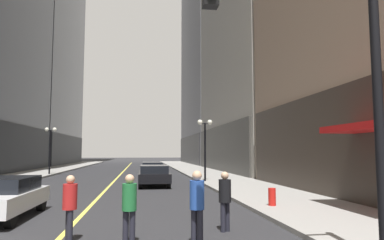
{
  "coord_description": "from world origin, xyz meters",
  "views": [
    {
      "loc": [
        2.01,
        -3.67,
        2.16
      ],
      "look_at": [
        6.27,
        26.32,
        4.91
      ],
      "focal_mm": 33.03,
      "sensor_mm": 36.0,
      "label": 1
    }
  ],
  "objects_px": {
    "pedestrian_in_black_coat": "(225,197)",
    "street_lamp_right_mid": "(205,136)",
    "traffic_light_near_right": "(325,66)",
    "pedestrian_in_red_jacket": "(70,203)",
    "street_lamp_left_far": "(50,140)",
    "car_black": "(154,175)",
    "pedestrian_in_blue_hoodie": "(197,202)",
    "pedestrian_in_green_parka": "(129,204)",
    "car_grey": "(152,169)",
    "fire_hydrant_right": "(272,199)",
    "car_white": "(3,196)"
  },
  "relations": [
    {
      "from": "pedestrian_in_black_coat",
      "to": "street_lamp_right_mid",
      "type": "xyz_separation_m",
      "value": [
        2.11,
        14.8,
        2.32
      ]
    },
    {
      "from": "traffic_light_near_right",
      "to": "street_lamp_right_mid",
      "type": "relative_size",
      "value": 1.28
    },
    {
      "from": "pedestrian_in_red_jacket",
      "to": "street_lamp_left_far",
      "type": "bearing_deg",
      "value": 104.87
    },
    {
      "from": "pedestrian_in_red_jacket",
      "to": "car_black",
      "type": "bearing_deg",
      "value": 79.68
    },
    {
      "from": "pedestrian_in_red_jacket",
      "to": "pedestrian_in_blue_hoodie",
      "type": "bearing_deg",
      "value": -15.02
    },
    {
      "from": "car_black",
      "to": "pedestrian_in_green_parka",
      "type": "relative_size",
      "value": 2.65
    },
    {
      "from": "car_grey",
      "to": "pedestrian_in_blue_hoodie",
      "type": "height_order",
      "value": "pedestrian_in_blue_hoodie"
    },
    {
      "from": "traffic_light_near_right",
      "to": "fire_hydrant_right",
      "type": "height_order",
      "value": "traffic_light_near_right"
    },
    {
      "from": "car_black",
      "to": "traffic_light_near_right",
      "type": "relative_size",
      "value": 0.77
    },
    {
      "from": "car_white",
      "to": "car_black",
      "type": "bearing_deg",
      "value": 62.89
    },
    {
      "from": "traffic_light_near_right",
      "to": "pedestrian_in_black_coat",
      "type": "bearing_deg",
      "value": 106.41
    },
    {
      "from": "car_white",
      "to": "pedestrian_in_red_jacket",
      "type": "relative_size",
      "value": 2.71
    },
    {
      "from": "car_grey",
      "to": "car_black",
      "type": "bearing_deg",
      "value": -90.97
    },
    {
      "from": "car_black",
      "to": "pedestrian_in_blue_hoodie",
      "type": "xyz_separation_m",
      "value": [
        0.51,
        -14.47,
        0.28
      ]
    },
    {
      "from": "pedestrian_in_black_coat",
      "to": "pedestrian_in_blue_hoodie",
      "type": "distance_m",
      "value": 1.71
    },
    {
      "from": "car_grey",
      "to": "pedestrian_in_green_parka",
      "type": "relative_size",
      "value": 2.78
    },
    {
      "from": "car_black",
      "to": "fire_hydrant_right",
      "type": "height_order",
      "value": "car_black"
    },
    {
      "from": "car_black",
      "to": "pedestrian_in_black_coat",
      "type": "height_order",
      "value": "pedestrian_in_black_coat"
    },
    {
      "from": "traffic_light_near_right",
      "to": "car_black",
      "type": "bearing_deg",
      "value": 98.72
    },
    {
      "from": "traffic_light_near_right",
      "to": "street_lamp_left_far",
      "type": "distance_m",
      "value": 30.6
    },
    {
      "from": "pedestrian_in_blue_hoodie",
      "to": "fire_hydrant_right",
      "type": "xyz_separation_m",
      "value": [
        3.6,
        4.72,
        -0.61
      ]
    },
    {
      "from": "car_grey",
      "to": "street_lamp_left_far",
      "type": "height_order",
      "value": "street_lamp_left_far"
    },
    {
      "from": "car_white",
      "to": "traffic_light_near_right",
      "type": "bearing_deg",
      "value": -39.48
    },
    {
      "from": "car_black",
      "to": "fire_hydrant_right",
      "type": "xyz_separation_m",
      "value": [
        4.11,
        -9.75,
        -0.32
      ]
    },
    {
      "from": "car_grey",
      "to": "pedestrian_in_red_jacket",
      "type": "height_order",
      "value": "pedestrian_in_red_jacket"
    },
    {
      "from": "pedestrian_in_red_jacket",
      "to": "traffic_light_near_right",
      "type": "height_order",
      "value": "traffic_light_near_right"
    },
    {
      "from": "car_white",
      "to": "pedestrian_in_black_coat",
      "type": "bearing_deg",
      "value": -22.78
    },
    {
      "from": "car_white",
      "to": "street_lamp_left_far",
      "type": "distance_m",
      "value": 22.32
    },
    {
      "from": "pedestrian_in_black_coat",
      "to": "street_lamp_left_far",
      "type": "relative_size",
      "value": 0.37
    },
    {
      "from": "street_lamp_left_far",
      "to": "car_grey",
      "type": "bearing_deg",
      "value": -25.25
    },
    {
      "from": "car_black",
      "to": "pedestrian_in_black_coat",
      "type": "bearing_deg",
      "value": -83.46
    },
    {
      "from": "street_lamp_left_far",
      "to": "car_black",
      "type": "bearing_deg",
      "value": -51.53
    },
    {
      "from": "car_grey",
      "to": "pedestrian_in_red_jacket",
      "type": "relative_size",
      "value": 2.85
    },
    {
      "from": "car_grey",
      "to": "pedestrian_in_green_parka",
      "type": "distance_m",
      "value": 21.38
    },
    {
      "from": "car_white",
      "to": "car_grey",
      "type": "relative_size",
      "value": 0.95
    },
    {
      "from": "pedestrian_in_black_coat",
      "to": "street_lamp_left_far",
      "type": "xyz_separation_m",
      "value": [
        -10.69,
        24.65,
        2.32
      ]
    },
    {
      "from": "pedestrian_in_green_parka",
      "to": "traffic_light_near_right",
      "type": "xyz_separation_m",
      "value": [
        3.61,
        -2.51,
        2.79
      ]
    },
    {
      "from": "pedestrian_in_green_parka",
      "to": "street_lamp_left_far",
      "type": "bearing_deg",
      "value": 107.55
    },
    {
      "from": "car_white",
      "to": "pedestrian_in_black_coat",
      "type": "height_order",
      "value": "pedestrian_in_black_coat"
    },
    {
      "from": "car_black",
      "to": "car_grey",
      "type": "height_order",
      "value": "same"
    },
    {
      "from": "pedestrian_in_black_coat",
      "to": "fire_hydrant_right",
      "type": "xyz_separation_m",
      "value": [
        2.61,
        3.34,
        -0.54
      ]
    },
    {
      "from": "fire_hydrant_right",
      "to": "car_grey",
      "type": "bearing_deg",
      "value": 103.26
    },
    {
      "from": "pedestrian_in_blue_hoodie",
      "to": "fire_hydrant_right",
      "type": "bearing_deg",
      "value": 52.67
    },
    {
      "from": "car_grey",
      "to": "pedestrian_in_green_parka",
      "type": "bearing_deg",
      "value": -93.14
    },
    {
      "from": "pedestrian_in_black_coat",
      "to": "traffic_light_near_right",
      "type": "height_order",
      "value": "traffic_light_near_right"
    },
    {
      "from": "pedestrian_in_blue_hoodie",
      "to": "fire_hydrant_right",
      "type": "height_order",
      "value": "pedestrian_in_blue_hoodie"
    },
    {
      "from": "car_black",
      "to": "pedestrian_in_green_parka",
      "type": "height_order",
      "value": "pedestrian_in_green_parka"
    },
    {
      "from": "car_black",
      "to": "pedestrian_in_blue_hoodie",
      "type": "height_order",
      "value": "pedestrian_in_blue_hoodie"
    },
    {
      "from": "traffic_light_near_right",
      "to": "car_grey",
      "type": "bearing_deg",
      "value": 95.83
    },
    {
      "from": "street_lamp_left_far",
      "to": "street_lamp_right_mid",
      "type": "distance_m",
      "value": 16.15
    }
  ]
}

